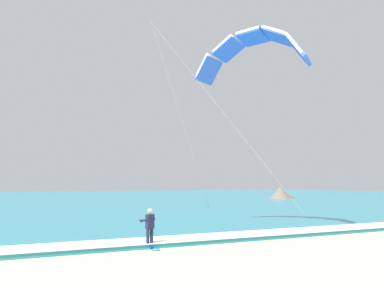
{
  "coord_description": "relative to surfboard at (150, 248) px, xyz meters",
  "views": [
    {
      "loc": [
        -12.01,
        -2.71,
        2.75
      ],
      "look_at": [
        -1.9,
        17.55,
        4.96
      ],
      "focal_mm": 37.84,
      "sensor_mm": 36.0,
      "label": 1
    }
  ],
  "objects": [
    {
      "name": "sea",
      "position": [
        5.84,
        59.89,
        0.07
      ],
      "size": [
        200.0,
        120.0,
        0.2
      ],
      "primitive_type": "cube",
      "color": "teal",
      "rests_on": "ground"
    },
    {
      "name": "surf_foam",
      "position": [
        5.84,
        0.89,
        0.19
      ],
      "size": [
        200.0,
        2.07,
        0.04
      ],
      "primitive_type": "cube",
      "color": "white",
      "rests_on": "sea"
    },
    {
      "name": "surfboard",
      "position": [
        0.0,
        0.0,
        0.0
      ],
      "size": [
        0.8,
        1.47,
        0.09
      ],
      "color": "#239EC6",
      "rests_on": "ground"
    },
    {
      "name": "kitesurfer",
      "position": [
        -0.0,
        0.02,
        0.91
      ],
      "size": [
        0.61,
        0.61,
        1.69
      ],
      "color": "#191E38",
      "rests_on": "ground"
    },
    {
      "name": "kite_primary",
      "position": [
        7.63,
        3.31,
        10.83
      ],
      "size": [
        9.5,
        7.37,
        10.79
      ],
      "color": "blue"
    },
    {
      "name": "headland_right",
      "position": [
        37.67,
        38.03,
        0.94
      ],
      "size": [
        6.23,
        5.8,
        2.25
      ],
      "color": "#56514C",
      "rests_on": "ground"
    }
  ]
}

